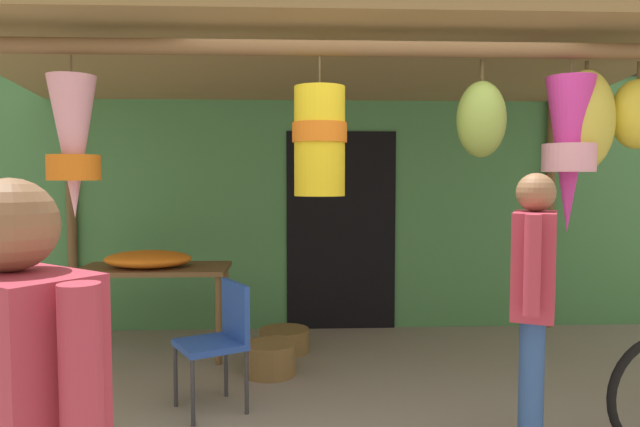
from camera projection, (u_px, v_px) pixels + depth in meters
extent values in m
plane|color=gray|center=(382.00, 421.00, 3.69)|extent=(30.00, 30.00, 0.00)
cube|color=#47844C|center=(348.00, 116.00, 5.97)|extent=(12.43, 0.25, 4.34)
cube|color=#2D2823|center=(349.00, 62.00, 5.79)|extent=(11.19, 0.04, 0.24)
cube|color=black|center=(341.00, 231.00, 5.90)|extent=(1.10, 0.03, 2.00)
cylinder|color=brown|center=(72.00, 215.00, 5.73)|extent=(0.09, 0.09, 2.35)
cylinder|color=brown|center=(550.00, 213.00, 5.95)|extent=(0.09, 0.09, 2.35)
cylinder|color=brown|center=(328.00, 48.00, 3.66)|extent=(5.00, 0.10, 0.10)
cylinder|color=brown|center=(315.00, 80.00, 5.76)|extent=(5.00, 0.10, 0.10)
cube|color=olive|center=(320.00, 62.00, 4.71)|extent=(5.30, 2.62, 0.35)
cylinder|color=brown|center=(71.00, 65.00, 3.62)|extent=(0.01, 0.01, 0.13)
cone|color=pink|center=(73.00, 147.00, 3.65)|extent=(0.30, 0.30, 0.89)
cylinder|color=orange|center=(74.00, 168.00, 3.66)|extent=(0.32, 0.32, 0.16)
cylinder|color=brown|center=(320.00, 71.00, 3.65)|extent=(0.01, 0.01, 0.19)
cylinder|color=yellow|center=(320.00, 142.00, 3.68)|extent=(0.32, 0.32, 0.69)
cylinder|color=orange|center=(320.00, 133.00, 3.68)|extent=(0.35, 0.35, 0.12)
cylinder|color=brown|center=(571.00, 68.00, 3.76)|extent=(0.01, 0.01, 0.11)
cone|color=#D13399|center=(569.00, 155.00, 3.79)|extent=(0.31, 0.31, 1.01)
cylinder|color=pink|center=(569.00, 158.00, 3.79)|extent=(0.34, 0.34, 0.18)
cylinder|color=#4C3D23|center=(639.00, 70.00, 3.82)|extent=(0.02, 0.02, 0.11)
ellipsoid|color=yellow|center=(637.00, 114.00, 3.84)|extent=(0.35, 0.30, 0.46)
cylinder|color=#4C3D23|center=(587.00, 65.00, 3.80)|extent=(0.02, 0.02, 0.06)
ellipsoid|color=gold|center=(585.00, 120.00, 3.82)|extent=(0.38, 0.32, 0.66)
cylinder|color=#4C3D23|center=(482.00, 70.00, 3.76)|extent=(0.02, 0.02, 0.14)
ellipsoid|color=#89A842|center=(481.00, 119.00, 3.77)|extent=(0.32, 0.27, 0.49)
cube|color=brown|center=(155.00, 269.00, 5.01)|extent=(1.25, 0.65, 0.04)
cylinder|color=brown|center=(76.00, 322.00, 4.73)|extent=(0.05, 0.05, 0.73)
cylinder|color=brown|center=(218.00, 320.00, 4.79)|extent=(0.05, 0.05, 0.73)
cylinder|color=brown|center=(98.00, 307.00, 5.29)|extent=(0.05, 0.05, 0.73)
cylinder|color=brown|center=(226.00, 306.00, 5.34)|extent=(0.05, 0.05, 0.73)
ellipsoid|color=orange|center=(148.00, 259.00, 4.95)|extent=(0.73, 0.51, 0.14)
ellipsoid|color=yellow|center=(160.00, 259.00, 4.90)|extent=(0.33, 0.26, 0.10)
cube|color=#2347A8|center=(210.00, 345.00, 3.84)|extent=(0.54, 0.54, 0.04)
cube|color=#2347A8|center=(235.00, 311.00, 3.92)|extent=(0.22, 0.37, 0.40)
cylinder|color=#333338|center=(175.00, 374.00, 3.91)|extent=(0.03, 0.03, 0.44)
cylinder|color=#333338|center=(193.00, 391.00, 3.60)|extent=(0.03, 0.03, 0.44)
cylinder|color=#333338|center=(226.00, 365.00, 4.10)|extent=(0.03, 0.03, 0.44)
cylinder|color=#333338|center=(247.00, 381.00, 3.79)|extent=(0.03, 0.03, 0.44)
cylinder|color=brown|center=(284.00, 340.00, 5.16)|extent=(0.44, 0.44, 0.20)
cylinder|color=brown|center=(270.00, 359.00, 4.56)|extent=(0.41, 0.41, 0.25)
cylinder|color=#2D5193|center=(531.00, 390.00, 3.17)|extent=(0.13, 0.13, 0.77)
cylinder|color=#2D5193|center=(532.00, 379.00, 3.34)|extent=(0.13, 0.13, 0.77)
cube|color=#B23347|center=(534.00, 264.00, 3.21)|extent=(0.37, 0.46, 0.58)
cylinder|color=#B23347|center=(532.00, 265.00, 2.98)|extent=(0.08, 0.08, 0.52)
cylinder|color=#B23347|center=(536.00, 253.00, 3.45)|extent=(0.08, 0.08, 0.52)
sphere|color=#896042|center=(536.00, 192.00, 3.19)|extent=(0.21, 0.21, 0.21)
cube|color=#B23347|center=(16.00, 397.00, 1.31)|extent=(0.45, 0.42, 0.57)
cylinder|color=#B23347|center=(82.00, 410.00, 1.17)|extent=(0.08, 0.08, 0.51)
sphere|color=#896042|center=(10.00, 225.00, 1.29)|extent=(0.21, 0.21, 0.21)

